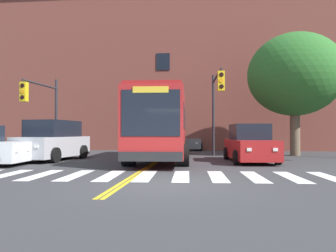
{
  "coord_description": "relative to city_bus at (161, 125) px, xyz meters",
  "views": [
    {
      "loc": [
        1.07,
        -9.24,
        1.48
      ],
      "look_at": [
        -0.64,
        7.25,
        1.8
      ],
      "focal_mm": 35.0,
      "sensor_mm": 36.0,
      "label": 1
    }
  ],
  "objects": [
    {
      "name": "lane_line_yellow_inner",
      "position": [
        -0.2,
        7.56,
        -1.9
      ],
      "size": [
        0.12,
        36.0,
        0.01
      ],
      "primitive_type": "cube",
      "color": "gold",
      "rests_on": "ground"
    },
    {
      "name": "car_silver_near_lane",
      "position": [
        -5.71,
        -0.76,
        -0.89
      ],
      "size": [
        2.65,
        4.81,
        2.11
      ],
      "color": "#B7BABF",
      "rests_on": "ground"
    },
    {
      "name": "ground_plane",
      "position": [
        1.09,
        -8.22,
        -1.9
      ],
      "size": [
        120.0,
        120.0,
        0.0
      ],
      "primitive_type": "plane",
      "color": "#38383A"
    },
    {
      "name": "crosswalk",
      "position": [
        0.25,
        -6.44,
        -1.89
      ],
      "size": [
        15.25,
        3.51,
        0.01
      ],
      "color": "white",
      "rests_on": "ground"
    },
    {
      "name": "car_grey_behind_bus",
      "position": [
        1.09,
        10.22,
        -1.09
      ],
      "size": [
        2.23,
        4.12,
        1.75
      ],
      "color": "slate",
      "rests_on": "ground"
    },
    {
      "name": "city_bus",
      "position": [
        0.0,
        0.0,
        0.0
      ],
      "size": [
        3.22,
        10.7,
        3.5
      ],
      "color": "#B22323",
      "rests_on": "ground"
    },
    {
      "name": "traffic_light_far_corner",
      "position": [
        -6.83,
        0.24,
        1.21
      ],
      "size": [
        0.47,
        3.53,
        4.73
      ],
      "color": "#28282D",
      "rests_on": "ground"
    },
    {
      "name": "traffic_light_overhead",
      "position": [
        3.0,
        1.56,
        1.59
      ],
      "size": [
        0.5,
        4.51,
        5.12
      ],
      "color": "#28282D",
      "rests_on": "ground"
    },
    {
      "name": "street_tree_curbside_large",
      "position": [
        8.09,
        4.15,
        3.27
      ],
      "size": [
        8.32,
        8.35,
        7.83
      ],
      "color": "brown",
      "rests_on": "ground"
    },
    {
      "name": "lane_line_yellow_outer",
      "position": [
        -0.04,
        7.56,
        -1.9
      ],
      "size": [
        0.12,
        36.0,
        0.01
      ],
      "primitive_type": "cube",
      "color": "gold",
      "rests_on": "ground"
    },
    {
      "name": "car_red_far_lane",
      "position": [
        4.55,
        -0.64,
        -1.04
      ],
      "size": [
        2.4,
        4.9,
        1.9
      ],
      "color": "#AD1E1E",
      "rests_on": "ground"
    },
    {
      "name": "building_facade",
      "position": [
        -0.99,
        13.84,
        4.98
      ],
      "size": [
        43.74,
        9.64,
        13.74
      ],
      "color": "brown",
      "rests_on": "ground"
    }
  ]
}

